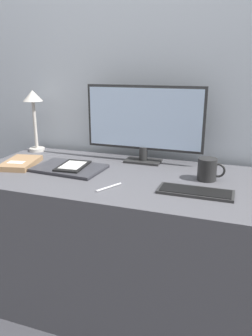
# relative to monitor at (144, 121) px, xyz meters

# --- Properties ---
(ground_plane) EXTENTS (10.00, 10.00, 0.00)m
(ground_plane) POSITION_rel_monitor_xyz_m (-0.06, -0.40, -0.94)
(ground_plane) COLOR #38383D
(wall_back) EXTENTS (3.60, 0.05, 2.40)m
(wall_back) POSITION_rel_monitor_xyz_m (-0.06, 0.17, 0.26)
(wall_back) COLOR #B2BCC6
(wall_back) RESTS_ON ground_plane
(desk) EXTENTS (1.46, 0.71, 0.72)m
(desk) POSITION_rel_monitor_xyz_m (-0.06, -0.25, -0.58)
(desk) COLOR #4C4C51
(desk) RESTS_ON ground_plane
(monitor) EXTENTS (0.65, 0.11, 0.41)m
(monitor) POSITION_rel_monitor_xyz_m (0.00, 0.00, 0.00)
(monitor) COLOR #262626
(monitor) RESTS_ON desk
(keyboard) EXTENTS (0.31, 0.12, 0.01)m
(keyboard) POSITION_rel_monitor_xyz_m (0.34, -0.37, -0.22)
(keyboard) COLOR #282828
(keyboard) RESTS_ON desk
(laptop) EXTENTS (0.36, 0.25, 0.02)m
(laptop) POSITION_rel_monitor_xyz_m (-0.32, -0.26, -0.22)
(laptop) COLOR #232328
(laptop) RESTS_ON desk
(ereader) EXTENTS (0.15, 0.21, 0.01)m
(ereader) POSITION_rel_monitor_xyz_m (-0.30, -0.26, -0.21)
(ereader) COLOR black
(ereader) RESTS_ON laptop
(desk_lamp) EXTENTS (0.12, 0.12, 0.37)m
(desk_lamp) POSITION_rel_monitor_xyz_m (-0.70, 0.01, 0.05)
(desk_lamp) COLOR #BCB7AD
(desk_lamp) RESTS_ON desk
(notebook) EXTENTS (0.20, 0.27, 0.03)m
(notebook) POSITION_rel_monitor_xyz_m (-0.60, -0.28, -0.21)
(notebook) COLOR #93704C
(notebook) RESTS_ON desk
(coffee_mug) EXTENTS (0.13, 0.09, 0.10)m
(coffee_mug) POSITION_rel_monitor_xyz_m (0.37, -0.19, -0.17)
(coffee_mug) COLOR black
(coffee_mug) RESTS_ON desk
(pen) EXTENTS (0.07, 0.13, 0.01)m
(pen) POSITION_rel_monitor_xyz_m (-0.03, -0.44, -0.22)
(pen) COLOR silver
(pen) RESTS_ON desk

